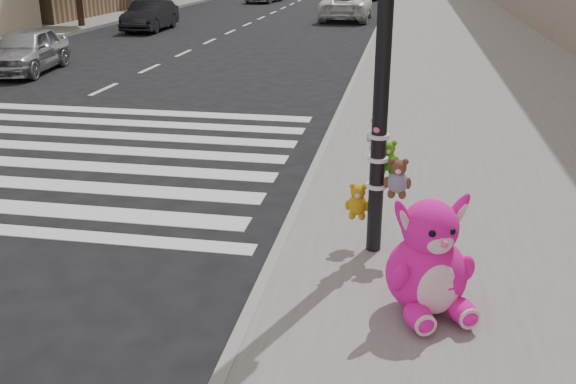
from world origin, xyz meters
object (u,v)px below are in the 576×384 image
(car_dark_far, at_px, (150,15))
(car_silver_far, at_px, (26,50))
(pink_bunny, at_px, (429,266))
(red_teddy, at_px, (455,308))
(car_white_near, at_px, (347,6))
(signal_pole, at_px, (382,109))

(car_dark_far, bearing_deg, car_silver_far, -89.85)
(car_silver_far, distance_m, car_dark_far, 10.06)
(pink_bunny, distance_m, car_dark_far, 24.06)
(pink_bunny, height_order, car_dark_far, pink_bunny)
(pink_bunny, height_order, red_teddy, pink_bunny)
(pink_bunny, xyz_separation_m, car_white_near, (-3.31, 27.17, 0.08))
(car_white_near, bearing_deg, pink_bunny, 96.98)
(red_teddy, bearing_deg, pink_bunny, 150.13)
(signal_pole, bearing_deg, red_teddy, -59.17)
(car_dark_far, relative_size, car_white_near, 0.77)
(pink_bunny, xyz_separation_m, red_teddy, (0.26, -0.07, -0.37))
(pink_bunny, bearing_deg, red_teddy, -39.48)
(signal_pole, distance_m, car_silver_far, 14.39)
(pink_bunny, bearing_deg, car_silver_far, 108.98)
(car_silver_far, bearing_deg, pink_bunny, -54.53)
(car_white_near, bearing_deg, red_teddy, 97.49)
(pink_bunny, xyz_separation_m, car_dark_far, (-11.12, 21.34, 0.02))
(car_white_near, bearing_deg, car_silver_far, 64.85)
(pink_bunny, bearing_deg, car_white_near, 72.21)
(car_dark_far, bearing_deg, car_white_near, 34.98)
(car_white_near, bearing_deg, signal_pole, 96.15)
(signal_pole, xyz_separation_m, car_dark_far, (-10.59, 20.09, -1.09))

